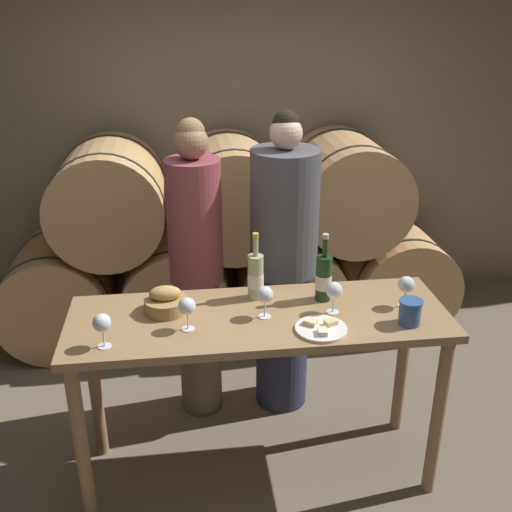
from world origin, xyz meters
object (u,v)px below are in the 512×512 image
blue_crock (410,311)px  bread_basket (166,302)px  tasting_table (259,341)px  wine_glass_far_left (102,323)px  person_left (197,271)px  wine_glass_center (265,295)px  wine_glass_far_right (406,285)px  wine_glass_left (187,307)px  wine_bottle_white (256,276)px  wine_bottle_red (324,278)px  wine_glass_right (334,291)px  cheese_plate (321,328)px  person_right (283,267)px

blue_crock → bread_basket: size_ratio=0.59×
tasting_table → wine_glass_far_left: bearing=-164.8°
person_left → bread_basket: 0.53m
wine_glass_center → wine_glass_far_right: 0.68m
blue_crock → wine_glass_far_left: wine_glass_far_left is taller
wine_glass_left → wine_glass_far_right: 1.04m
wine_bottle_white → tasting_table: bearing=-91.8°
wine_bottle_red → wine_bottle_white: bearing=169.7°
wine_bottle_white → blue_crock: wine_bottle_white is taller
wine_bottle_white → wine_glass_left: size_ratio=2.18×
wine_bottle_white → wine_bottle_red: bearing=-10.3°
person_left → wine_glass_right: person_left is taller
wine_glass_center → cheese_plate: bearing=-33.1°
cheese_plate → wine_glass_far_left: (-0.95, -0.02, 0.10)m
wine_bottle_red → wine_glass_right: 0.14m
person_left → wine_glass_far_left: size_ratio=11.10×
wine_glass_right → bread_basket: bearing=172.1°
wine_glass_far_left → wine_glass_far_right: bearing=7.8°
person_left → wine_glass_center: person_left is taller
blue_crock → wine_glass_far_left: size_ratio=0.75×
wine_bottle_white → wine_glass_left: 0.43m
cheese_plate → wine_glass_left: wine_glass_left is taller
cheese_plate → wine_glass_right: wine_glass_right is taller
tasting_table → wine_bottle_red: 0.43m
tasting_table → person_left: (-0.27, 0.59, 0.11)m
wine_bottle_red → bread_basket: (-0.76, -0.03, -0.07)m
person_left → wine_bottle_red: size_ratio=5.06×
tasting_table → wine_bottle_white: bearing=88.2°
tasting_table → wine_glass_right: wine_glass_right is taller
wine_bottle_red → bread_basket: bearing=-177.8°
person_right → bread_basket: (-0.65, -0.50, 0.09)m
cheese_plate → wine_glass_center: wine_glass_center is taller
wine_bottle_red → blue_crock: (0.34, -0.28, -0.05)m
person_left → wine_glass_left: person_left is taller
wine_bottle_white → wine_glass_far_left: bearing=-152.2°
tasting_table → wine_glass_far_right: bearing=0.4°
cheese_plate → wine_glass_center: bearing=146.9°
tasting_table → wine_bottle_white: (0.01, 0.18, 0.25)m
bread_basket → wine_glass_far_left: (-0.26, -0.28, 0.06)m
person_right → cheese_plate: person_right is taller
person_right → wine_glass_far_left: 1.20m
wine_glass_far_left → wine_glass_far_right: 1.40m
tasting_table → wine_glass_far_left: size_ratio=11.36×
blue_crock → cheese_plate: 0.41m
wine_glass_far_right → wine_glass_left: bearing=-175.0°
tasting_table → person_left: 0.66m
wine_glass_right → wine_glass_far_right: size_ratio=1.00×
person_right → wine_bottle_red: 0.51m
wine_bottle_white → wine_glass_center: size_ratio=2.18×
cheese_plate → tasting_table: bearing=146.3°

